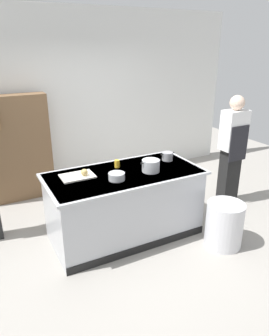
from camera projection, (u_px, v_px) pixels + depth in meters
The scene contains 12 objects.
ground_plane at pixel (125, 234), 4.33m from camera, with size 10.00×10.00×0.00m, color #9E9991.
back_wall at pixel (71, 100), 5.51m from camera, with size 6.40×0.12×3.00m, color white.
counter_island at pixel (125, 204), 4.16m from camera, with size 1.98×0.98×0.90m.
cutting_board at pixel (77, 176), 3.88m from camera, with size 0.40×0.28×0.02m, color silver.
onion at pixel (84, 172), 3.86m from camera, with size 0.09×0.09×0.09m, color tan.
stock_pot at pixel (151, 166), 4.02m from camera, with size 0.29×0.22×0.15m.
sauce_pan at pixel (167, 156), 4.42m from camera, with size 0.21×0.15×0.11m.
mixing_bowl at pixel (117, 176), 3.79m from camera, with size 0.20×0.20×0.09m, color #B7BABF.
juice_cup at pixel (117, 164), 4.16m from camera, with size 0.07×0.07×0.10m, color yellow.
trash_bin at pixel (224, 224), 4.01m from camera, with size 0.47×0.47×0.58m, color silver.
person_chef at pixel (232, 148), 4.90m from camera, with size 0.38×0.25×1.72m.
bookshelf at pixel (15, 149), 5.05m from camera, with size 1.10×0.31×1.70m.
Camera 1 is at (-1.61, -3.34, 2.42)m, focal length 34.08 mm.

